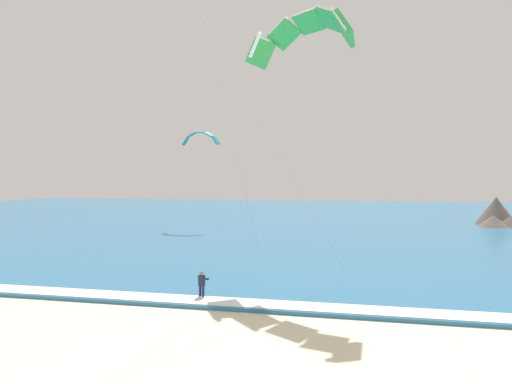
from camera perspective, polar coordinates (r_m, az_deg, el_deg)
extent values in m
cube|color=teal|center=(82.25, 7.53, -3.08)|extent=(200.00, 120.00, 0.20)
cube|color=white|center=(24.51, -3.71, -13.88)|extent=(200.00, 1.64, 0.04)
ellipsoid|color=#239EC6|center=(25.68, -6.99, -13.62)|extent=(0.77, 1.46, 0.05)
cube|color=black|center=(25.89, -6.81, -13.39)|extent=(0.17, 0.10, 0.04)
cube|color=black|center=(25.44, -7.18, -13.66)|extent=(0.17, 0.10, 0.04)
cylinder|color=#191E38|center=(25.63, -7.19, -12.74)|extent=(0.14, 0.14, 0.84)
cylinder|color=#191E38|center=(25.52, -6.80, -12.80)|extent=(0.14, 0.14, 0.84)
cube|color=#191E38|center=(25.41, -7.00, -11.20)|extent=(0.38, 0.28, 0.60)
sphere|color=#9E704C|center=(25.31, -7.00, -10.22)|extent=(0.22, 0.22, 0.22)
cylinder|color=#191E38|center=(25.62, -7.15, -10.97)|extent=(0.21, 0.51, 0.22)
cylinder|color=#191E38|center=(25.43, -6.46, -11.07)|extent=(0.21, 0.51, 0.22)
cylinder|color=black|center=(25.71, -6.53, -10.93)|extent=(0.54, 0.17, 0.04)
cube|color=#3F3F42|center=(25.56, -6.85, -11.63)|extent=(0.14, 0.11, 0.10)
cube|color=green|center=(29.76, 11.31, 19.92)|extent=(1.29, 2.20, 2.29)
cube|color=white|center=(29.49, 10.66, 21.09)|extent=(1.08, 0.87, 1.72)
cube|color=green|center=(31.65, 9.63, 21.01)|extent=(2.02, 2.40, 1.94)
cube|color=white|center=(31.40, 8.99, 22.12)|extent=(1.57, 1.20, 1.14)
cube|color=green|center=(33.21, 6.85, 20.84)|extent=(2.49, 2.35, 1.14)
cube|color=white|center=(32.97, 6.19, 21.88)|extent=(1.75, 1.32, 0.30)
cube|color=green|center=(34.16, 3.63, 19.55)|extent=(2.57, 2.04, 1.94)
cube|color=white|center=(33.92, 2.95, 20.54)|extent=(1.57, 1.20, 1.14)
cube|color=green|center=(34.33, 0.58, 17.43)|extent=(2.39, 1.54, 2.29)
cube|color=white|center=(34.09, -0.12, 18.39)|extent=(1.17, 0.87, 1.72)
cylinder|color=#B2B2B7|center=(26.44, 2.66, 5.73)|extent=(7.81, 4.48, 14.94)
cylinder|color=#B2B2B7|center=(29.09, -2.69, 5.35)|extent=(1.65, 8.60, 14.94)
cube|color=teal|center=(61.96, -9.04, 6.43)|extent=(0.88, 1.05, 1.17)
cube|color=white|center=(62.36, -8.86, 6.51)|extent=(0.76, 0.22, 1.02)
cube|color=teal|center=(61.49, -8.27, 7.26)|extent=(1.14, 1.08, 0.84)
cube|color=white|center=(61.89, -8.10, 7.34)|extent=(1.07, 0.25, 0.65)
cube|color=teal|center=(60.96, -7.20, 7.60)|extent=(1.28, 1.09, 0.32)
cube|color=white|center=(61.37, -7.04, 7.68)|extent=(1.16, 0.26, 0.13)
cube|color=teal|center=(60.49, -6.08, 7.36)|extent=(1.29, 1.08, 0.84)
cube|color=white|center=(60.89, -5.92, 7.44)|extent=(1.09, 0.26, 0.65)
cube|color=teal|center=(60.17, -5.16, 6.59)|extent=(1.03, 1.05, 1.17)
cube|color=white|center=(60.58, -5.00, 6.67)|extent=(0.78, 0.23, 1.02)
cone|color=#665B51|center=(70.18, 28.15, -3.39)|extent=(4.57, 4.57, 1.82)
cone|color=#665B51|center=(73.85, 28.46, -2.20)|extent=(6.01, 6.01, 4.28)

